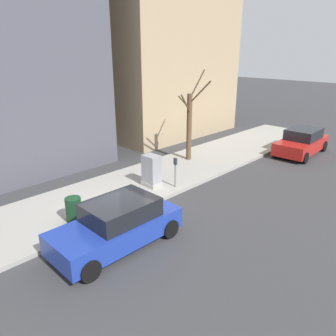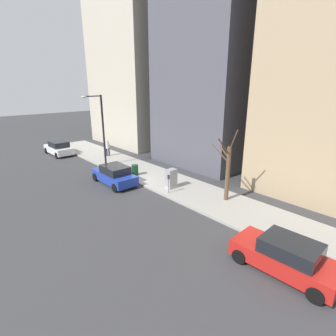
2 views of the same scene
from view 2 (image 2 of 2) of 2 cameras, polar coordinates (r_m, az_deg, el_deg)
ground_plane at (r=21.08m, az=-7.12°, el=-3.32°), size 120.00×120.00×0.00m
sidewalk at (r=22.16m, az=-2.88°, el=-1.92°), size 4.00×36.00×0.15m
parked_car_red at (r=12.41m, az=24.20°, el=-17.14°), size 2.06×4.27×1.52m
parked_car_blue at (r=21.01m, az=-11.58°, el=-1.48°), size 1.95×4.21×1.52m
parked_car_white at (r=31.80m, az=-22.68°, el=4.02°), size 2.03×4.25×1.52m
parking_meter at (r=18.42m, az=0.13°, el=-3.07°), size 0.14×0.10×1.35m
utility_box at (r=19.45m, az=0.72°, el=-2.33°), size 0.83×0.61×1.43m
streetlamp at (r=25.02m, az=-14.53°, el=9.11°), size 1.97×0.32×6.50m
bare_tree at (r=17.40m, az=12.81°, el=-0.63°), size 1.45×1.88×4.83m
trash_bin at (r=22.38m, az=-7.20°, el=-0.43°), size 0.56×0.56×0.90m
pedestrian_near_meter at (r=28.97m, az=-13.01°, el=4.43°), size 0.37×0.36×1.66m
office_block_center at (r=27.36m, az=10.98°, el=27.49°), size 9.14×9.14×24.60m
office_tower_right at (r=36.78m, az=-4.89°, el=21.04°), size 11.21×11.21×19.38m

